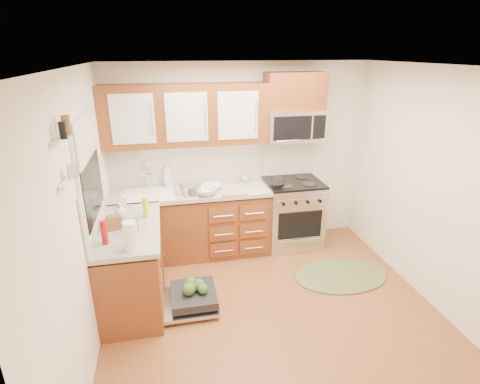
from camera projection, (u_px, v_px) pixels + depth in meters
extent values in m
plane|color=brown|center=(274.00, 313.00, 3.99)|extent=(3.50, 3.50, 0.00)
plane|color=white|center=(283.00, 67.00, 3.10)|extent=(3.50, 3.50, 0.00)
cube|color=silver|center=(240.00, 157.00, 5.14)|extent=(3.50, 0.04, 2.50)
cube|color=silver|center=(378.00, 334.00, 1.94)|extent=(3.50, 0.04, 2.50)
cube|color=silver|center=(82.00, 222.00, 3.21)|extent=(0.04, 3.50, 2.50)
cube|color=silver|center=(440.00, 192.00, 3.88)|extent=(0.04, 3.50, 2.50)
cube|color=#5E3015|center=(192.00, 225.00, 5.02)|extent=(2.05, 0.60, 0.85)
cube|color=#5E3015|center=(132.00, 268.00, 4.04)|extent=(0.60, 1.25, 0.85)
cube|color=#B5B1A5|center=(190.00, 192.00, 4.85)|extent=(2.07, 0.64, 0.05)
cube|color=#B5B1A5|center=(128.00, 228.00, 3.87)|extent=(0.64, 1.27, 0.05)
cube|color=beige|center=(187.00, 163.00, 5.00)|extent=(2.05, 0.02, 0.57)
cube|color=beige|center=(94.00, 203.00, 3.71)|extent=(0.02, 1.25, 0.57)
cube|color=#5E3015|center=(295.00, 91.00, 4.80)|extent=(0.76, 0.35, 0.47)
cube|color=white|center=(87.00, 137.00, 3.45)|extent=(0.02, 0.96, 0.40)
cube|color=white|center=(61.00, 139.00, 2.61)|extent=(0.04, 0.40, 0.03)
cube|color=white|center=(68.00, 180.00, 2.72)|extent=(0.04, 0.40, 0.03)
cylinder|color=black|center=(276.00, 184.00, 4.93)|extent=(0.26, 0.26, 0.04)
cylinder|color=silver|center=(192.00, 190.00, 4.66)|extent=(0.26, 0.26, 0.13)
cube|color=tan|center=(233.00, 193.00, 4.73)|extent=(0.32, 0.21, 0.02)
cylinder|color=silver|center=(181.00, 188.00, 4.69)|extent=(0.11, 0.11, 0.15)
cylinder|color=white|center=(131.00, 236.00, 3.37)|extent=(0.17, 0.17, 0.28)
cylinder|color=yellow|center=(146.00, 207.00, 4.04)|extent=(0.08, 0.08, 0.23)
cylinder|color=#A50D13|center=(104.00, 233.00, 3.48)|extent=(0.06, 0.06, 0.23)
cube|color=brown|center=(114.00, 222.00, 3.79)|extent=(0.16, 0.14, 0.14)
cube|color=#2255A0|center=(133.00, 226.00, 3.72)|extent=(0.10, 0.08, 0.14)
imported|color=#999999|center=(213.00, 187.00, 4.89)|extent=(0.32, 0.32, 0.06)
imported|color=#999999|center=(206.00, 191.00, 4.68)|extent=(0.37, 0.37, 0.09)
imported|color=#999999|center=(245.00, 178.00, 5.15)|extent=(0.16, 0.16, 0.10)
imported|color=#999999|center=(167.00, 174.00, 4.94)|extent=(0.16, 0.16, 0.33)
imported|color=#999999|center=(122.00, 200.00, 4.29)|extent=(0.09, 0.09, 0.18)
imported|color=#999999|center=(120.00, 211.00, 4.02)|extent=(0.16, 0.16, 0.18)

